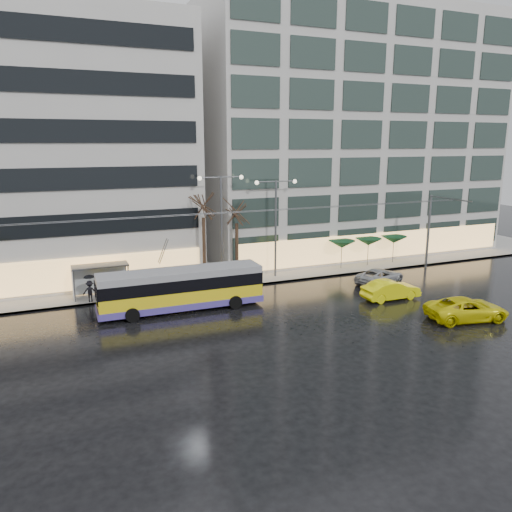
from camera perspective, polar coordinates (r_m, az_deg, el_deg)
ground at (r=32.76m, az=-1.01°, el=-8.33°), size 140.00×140.00×0.00m
sidewalk at (r=45.95m, az=-5.15°, el=-2.01°), size 80.00×10.00×0.15m
kerb at (r=41.43m, az=-3.07°, el=-3.65°), size 80.00×0.10×0.15m
building_right at (r=56.23m, az=10.15°, el=13.51°), size 32.00×14.00×25.00m
trolleybus at (r=36.27m, az=-8.53°, el=-3.89°), size 11.77×4.66×5.44m
catenary at (r=39.09m, az=-3.97°, el=1.65°), size 42.24×5.12×7.00m
bus_shelter at (r=40.42m, az=-17.91°, el=-1.92°), size 4.20×1.60×2.51m
street_lamp_near at (r=41.79m, az=-3.98°, el=4.79°), size 3.96×0.36×9.03m
street_lamp_far at (r=43.67m, az=2.27°, el=4.80°), size 3.96×0.36×8.53m
tree_a at (r=41.39m, az=-6.07°, el=6.20°), size 3.20×3.20×8.40m
tree_b at (r=42.60m, az=-2.24°, el=5.53°), size 3.20×3.20×7.70m
parasol_a at (r=47.73m, az=9.78°, el=1.34°), size 2.50×2.50×2.65m
parasol_b at (r=49.38m, az=12.73°, el=1.59°), size 2.50×2.50×2.65m
parasol_c at (r=51.15m, az=15.48°, el=1.83°), size 2.50×2.50×2.65m
taxi_b at (r=39.82m, az=15.15°, el=-3.75°), size 4.62×1.67×1.52m
taxi_c at (r=37.00m, az=22.96°, el=-5.60°), size 5.95×3.59×1.55m
sedan_silver at (r=43.91m, az=13.98°, el=-2.25°), size 5.31×3.71×1.35m
pedestrian_a at (r=39.79m, az=-11.75°, el=-2.35°), size 1.22×1.23×2.19m
pedestrian_b at (r=40.96m, az=-11.39°, el=-2.76°), size 1.03×0.99×1.67m
pedestrian_c at (r=39.32m, az=-18.46°, el=-3.42°), size 1.15×0.97×2.11m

